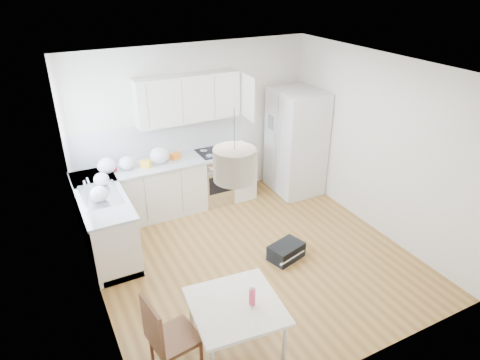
{
  "coord_description": "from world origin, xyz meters",
  "views": [
    {
      "loc": [
        -2.46,
        -4.36,
        3.77
      ],
      "look_at": [
        -0.01,
        0.4,
        1.07
      ],
      "focal_mm": 32.0,
      "sensor_mm": 36.0,
      "label": 1
    }
  ],
  "objects_px": {
    "dining_table": "(236,310)",
    "dining_chair": "(175,336)",
    "refrigerator": "(297,142)",
    "gym_bag": "(286,251)"
  },
  "relations": [
    {
      "from": "dining_table",
      "to": "dining_chair",
      "type": "height_order",
      "value": "dining_chair"
    },
    {
      "from": "dining_chair",
      "to": "refrigerator",
      "type": "bearing_deg",
      "value": 32.48
    },
    {
      "from": "refrigerator",
      "to": "dining_chair",
      "type": "xyz_separation_m",
      "value": [
        -3.35,
        -2.87,
        -0.42
      ]
    },
    {
      "from": "refrigerator",
      "to": "dining_table",
      "type": "distance_m",
      "value": 4.02
    },
    {
      "from": "gym_bag",
      "to": "dining_chair",
      "type": "bearing_deg",
      "value": -166.73
    },
    {
      "from": "gym_bag",
      "to": "refrigerator",
      "type": "bearing_deg",
      "value": 37.94
    },
    {
      "from": "dining_chair",
      "to": "gym_bag",
      "type": "bearing_deg",
      "value": 20.53
    },
    {
      "from": "dining_table",
      "to": "gym_bag",
      "type": "distance_m",
      "value": 1.92
    },
    {
      "from": "dining_chair",
      "to": "gym_bag",
      "type": "xyz_separation_m",
      "value": [
        2.04,
        1.12,
        -0.4
      ]
    },
    {
      "from": "dining_table",
      "to": "gym_bag",
      "type": "relative_size",
      "value": 2.01
    }
  ]
}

